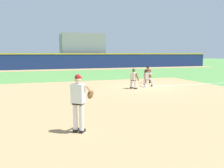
{
  "coord_description": "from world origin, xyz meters",
  "views": [
    {
      "loc": [
        -7.45,
        -14.65,
        2.49
      ],
      "look_at": [
        -4.46,
        -5.58,
        1.16
      ],
      "focal_mm": 35.0,
      "sensor_mm": 36.0,
      "label": 1
    }
  ],
  "objects_px": {
    "baseball": "(135,94)",
    "pitcher": "(79,100)",
    "baserunner": "(134,78)",
    "umpire": "(148,74)",
    "first_base_bag": "(145,86)",
    "first_baseman": "(148,77)"
  },
  "relations": [
    {
      "from": "baseball",
      "to": "umpire",
      "type": "distance_m",
      "value": 5.8
    },
    {
      "from": "umpire",
      "to": "first_base_bag",
      "type": "bearing_deg",
      "value": -122.15
    },
    {
      "from": "baseball",
      "to": "pitcher",
      "type": "distance_m",
      "value": 6.85
    },
    {
      "from": "first_base_bag",
      "to": "baseball",
      "type": "xyz_separation_m",
      "value": [
        -2.04,
        -2.71,
        -0.01
      ]
    },
    {
      "from": "baseball",
      "to": "first_baseman",
      "type": "xyz_separation_m",
      "value": [
        2.44,
        2.95,
        0.69
      ]
    },
    {
      "from": "first_base_bag",
      "to": "baserunner",
      "type": "height_order",
      "value": "baserunner"
    },
    {
      "from": "pitcher",
      "to": "first_baseman",
      "type": "distance_m",
      "value": 10.6
    },
    {
      "from": "first_base_bag",
      "to": "umpire",
      "type": "height_order",
      "value": "umpire"
    },
    {
      "from": "pitcher",
      "to": "umpire",
      "type": "relative_size",
      "value": 1.27
    },
    {
      "from": "baserunner",
      "to": "first_baseman",
      "type": "bearing_deg",
      "value": 24.08
    },
    {
      "from": "baserunner",
      "to": "umpire",
      "type": "height_order",
      "value": "same"
    },
    {
      "from": "first_base_bag",
      "to": "baseball",
      "type": "bearing_deg",
      "value": -127.04
    },
    {
      "from": "baserunner",
      "to": "first_base_bag",
      "type": "bearing_deg",
      "value": 21.38
    },
    {
      "from": "first_base_bag",
      "to": "umpire",
      "type": "relative_size",
      "value": 0.26
    },
    {
      "from": "baseball",
      "to": "baserunner",
      "type": "bearing_deg",
      "value": 68.26
    },
    {
      "from": "first_baseman",
      "to": "umpire",
      "type": "height_order",
      "value": "umpire"
    },
    {
      "from": "first_baseman",
      "to": "pitcher",
      "type": "bearing_deg",
      "value": -129.39
    },
    {
      "from": "pitcher",
      "to": "umpire",
      "type": "bearing_deg",
      "value": 52.67
    },
    {
      "from": "baseball",
      "to": "pitcher",
      "type": "height_order",
      "value": "pitcher"
    },
    {
      "from": "baseball",
      "to": "pitcher",
      "type": "xyz_separation_m",
      "value": [
        -4.29,
        -5.24,
        1.02
      ]
    },
    {
      "from": "pitcher",
      "to": "first_baseman",
      "type": "xyz_separation_m",
      "value": [
        6.72,
        8.19,
        -0.33
      ]
    },
    {
      "from": "baseball",
      "to": "umpire",
      "type": "height_order",
      "value": "umpire"
    }
  ]
}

